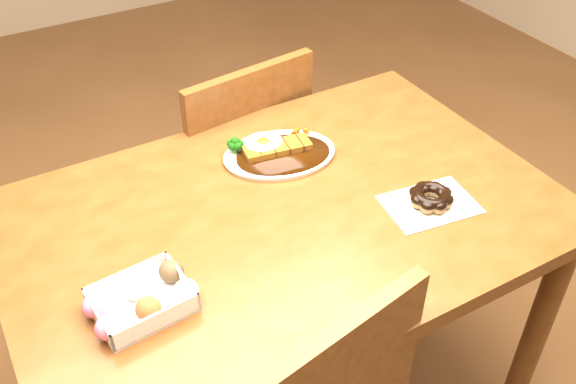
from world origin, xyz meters
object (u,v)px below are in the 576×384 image
donut_box (141,299)px  pon_de_ring (431,198)px  chair_far (231,169)px  katsu_curry_plate (277,152)px  table (284,244)px

donut_box → pon_de_ring: size_ratio=0.94×
chair_far → katsu_curry_plate: 0.45m
katsu_curry_plate → pon_de_ring: size_ratio=1.41×
table → katsu_curry_plate: 0.23m
table → pon_de_ring: (0.29, -0.14, 0.12)m
chair_far → katsu_curry_plate: (-0.03, -0.35, 0.29)m
table → pon_de_ring: 0.34m
katsu_curry_plate → donut_box: bearing=-146.5°
katsu_curry_plate → pon_de_ring: 0.39m
table → katsu_curry_plate: (0.09, 0.19, 0.11)m
table → chair_far: size_ratio=1.38×
donut_box → table: bearing=17.2°
katsu_curry_plate → donut_box: katsu_curry_plate is taller
table → chair_far: (0.11, 0.54, -0.17)m
chair_far → pon_de_ring: 0.76m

